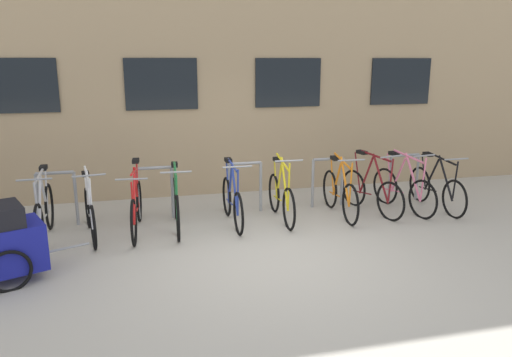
% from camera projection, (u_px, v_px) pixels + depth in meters
% --- Properties ---
extents(ground_plane, '(42.00, 42.00, 0.00)m').
position_uv_depth(ground_plane, '(272.00, 254.00, 6.60)').
color(ground_plane, '#B2ADA0').
extents(storefront_building, '(28.00, 6.71, 5.53)m').
position_uv_depth(storefront_building, '(202.00, 51.00, 12.11)').
color(storefront_building, tan).
rests_on(storefront_building, ground).
extents(bike_rack, '(6.60, 0.05, 0.88)m').
position_uv_depth(bike_rack, '(245.00, 182.00, 8.28)').
color(bike_rack, gray).
rests_on(bike_rack, ground).
extents(bicycle_yellow, '(0.44, 1.63, 1.10)m').
position_uv_depth(bicycle_yellow, '(281.00, 197.00, 7.95)').
color(bicycle_yellow, black).
rests_on(bicycle_yellow, ground).
extents(bicycle_blue, '(0.44, 1.63, 1.05)m').
position_uv_depth(bicycle_blue, '(232.00, 201.00, 7.75)').
color(bicycle_blue, black).
rests_on(bicycle_blue, ground).
extents(bicycle_maroon, '(0.52, 1.59, 1.08)m').
position_uv_depth(bicycle_maroon, '(371.00, 191.00, 8.33)').
color(bicycle_maroon, black).
rests_on(bicycle_maroon, ground).
extents(bicycle_orange, '(0.44, 1.65, 1.06)m').
position_uv_depth(bicycle_orange, '(340.00, 193.00, 8.17)').
color(bicycle_orange, black).
rests_on(bicycle_orange, ground).
extents(bicycle_silver, '(0.44, 1.82, 1.05)m').
position_uv_depth(bicycle_silver, '(44.00, 214.00, 7.03)').
color(bicycle_silver, black).
rests_on(bicycle_silver, ground).
extents(bicycle_red, '(0.44, 1.77, 1.08)m').
position_uv_depth(bicycle_red, '(136.00, 207.00, 7.39)').
color(bicycle_red, black).
rests_on(bicycle_red, ground).
extents(bicycle_black, '(0.44, 1.68, 1.01)m').
position_uv_depth(bicycle_black, '(436.00, 188.00, 8.54)').
color(bicycle_black, black).
rests_on(bicycle_black, ground).
extents(bicycle_white, '(0.44, 1.62, 1.06)m').
position_uv_depth(bicycle_white, '(90.00, 213.00, 7.17)').
color(bicycle_white, black).
rests_on(bicycle_white, ground).
extents(bicycle_green, '(0.44, 1.76, 1.03)m').
position_uv_depth(bicycle_green, '(176.00, 204.00, 7.55)').
color(bicycle_green, black).
rests_on(bicycle_green, ground).
extents(bicycle_pink, '(0.46, 1.61, 1.07)m').
position_uv_depth(bicycle_pink, '(403.00, 189.00, 8.44)').
color(bicycle_pink, black).
rests_on(bicycle_pink, ground).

